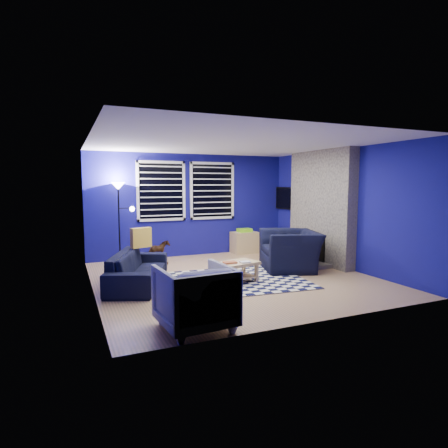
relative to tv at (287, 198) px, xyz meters
name	(u,v)px	position (x,y,z in m)	size (l,w,h in m)	color
floor	(233,278)	(-2.45, -2.00, -1.40)	(5.00, 5.00, 0.00)	tan
ceiling	(234,143)	(-2.45, -2.00, 1.10)	(5.00, 5.00, 0.00)	white
wall_back	(191,205)	(-2.45, 0.50, -0.15)	(5.00, 5.00, 0.00)	navy
wall_left	(91,216)	(-4.95, -2.00, -0.15)	(5.00, 5.00, 0.00)	navy
wall_right	(341,208)	(0.05, -2.00, -0.15)	(5.00, 5.00, 0.00)	navy
fireplace	(320,210)	(-0.09, -1.50, -0.20)	(0.65, 2.00, 2.50)	gray
window_left	(161,191)	(-3.20, 0.46, 0.20)	(1.17, 0.06, 1.42)	black
window_right	(212,191)	(-1.90, 0.46, 0.20)	(1.17, 0.06, 1.42)	black
tv	(287,198)	(0.00, 0.00, 0.00)	(0.07, 1.00, 0.58)	black
rug	(235,280)	(-2.51, -2.20, -1.39)	(2.50, 2.00, 0.02)	black
sofa	(138,268)	(-4.17, -1.77, -1.11)	(0.76, 1.96, 0.57)	black
armchair_big	(290,250)	(-1.07, -1.82, -1.00)	(1.08, 1.24, 0.80)	black
armchair_bent	(195,297)	(-3.92, -4.09, -1.01)	(0.84, 0.87, 0.79)	gray
rocking_horse	(159,250)	(-3.41, -0.08, -1.12)	(0.50, 0.23, 0.42)	#4D2F18
coffee_table	(236,268)	(-2.57, -2.38, -1.12)	(0.88, 0.64, 0.40)	#D6B278
cabinet	(244,242)	(-1.10, 0.25, -1.12)	(0.65, 0.44, 0.63)	#D6B278
floor_lamp	(119,197)	(-4.20, 0.25, 0.08)	(0.49, 0.30, 1.81)	black
throw_pillow	(141,238)	(-4.02, -1.27, -0.64)	(0.39, 0.12, 0.37)	yellow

